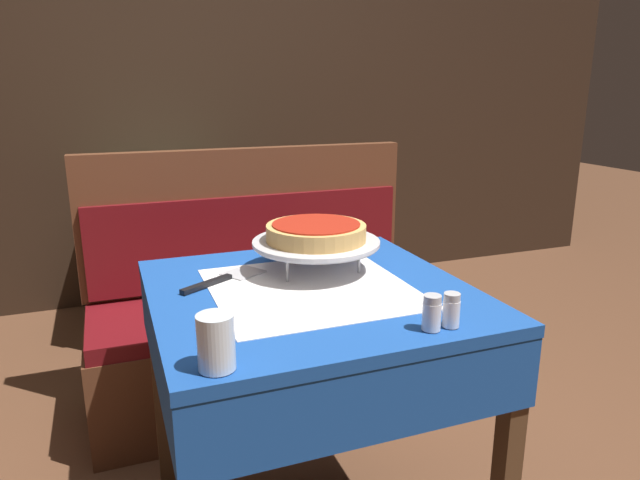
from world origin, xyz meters
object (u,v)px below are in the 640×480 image
condiment_caddy (147,180)px  booth_bench (263,329)px  dining_table_front (311,330)px  pizza_pan_stand (316,244)px  pepper_shaker (451,310)px  salt_shaker (432,313)px  dining_table_rear (166,208)px  deep_dish_pizza (316,232)px  water_glass_near (216,342)px  pizza_server (224,279)px

condiment_caddy → booth_bench: bearing=-71.0°
dining_table_front → pizza_pan_stand: bearing=63.7°
booth_bench → pepper_shaker: bearing=-83.4°
pizza_pan_stand → salt_shaker: (0.09, -0.46, -0.04)m
salt_shaker → condiment_caddy: size_ratio=0.46×
booth_bench → salt_shaker: 1.22m
dining_table_rear → deep_dish_pizza: bearing=-81.1°
pizza_pan_stand → deep_dish_pizza: 0.03m
condiment_caddy → pepper_shaker: bearing=-77.5°
water_glass_near → condiment_caddy: condiment_caddy is taller
deep_dish_pizza → salt_shaker: deep_dish_pizza is taller
booth_bench → pizza_server: bearing=-112.6°
deep_dish_pizza → pepper_shaker: 0.49m
booth_bench → water_glass_near: 1.29m
dining_table_rear → dining_table_front: bearing=-83.8°
deep_dish_pizza → water_glass_near: bearing=-128.1°
booth_bench → pizza_server: booth_bench is taller
dining_table_front → condiment_caddy: condiment_caddy is taller
pizza_server → condiment_caddy: (-0.07, 1.62, 0.02)m
dining_table_rear → pizza_pan_stand: size_ratio=2.11×
deep_dish_pizza → condiment_caddy: bearing=101.3°
dining_table_rear → pizza_server: bearing=-90.4°
dining_table_front → deep_dish_pizza: (0.06, 0.13, 0.23)m
booth_bench → condiment_caddy: booth_bench is taller
dining_table_front → salt_shaker: size_ratio=10.33×
salt_shaker → deep_dish_pizza: bearing=101.0°
water_glass_near → salt_shaker: bearing=1.3°
deep_dish_pizza → salt_shaker: size_ratio=3.56×
pizza_server → pepper_shaker: bearing=-50.0°
dining_table_rear → water_glass_near: bearing=-93.4°
pizza_pan_stand → pizza_server: pizza_pan_stand is taller
booth_bench → deep_dish_pizza: size_ratio=4.86×
deep_dish_pizza → water_glass_near: (-0.37, -0.47, -0.06)m
booth_bench → deep_dish_pizza: booth_bench is taller
booth_bench → pizza_pan_stand: size_ratio=3.78×
salt_shaker → condiment_caddy: 2.13m
pizza_server → pepper_shaker: 0.62m
pepper_shaker → condiment_caddy: 2.14m
water_glass_near → pepper_shaker: bearing=1.2°
salt_shaker → pepper_shaker: bearing=0.0°
dining_table_rear → salt_shaker: salt_shaker is taller
dining_table_rear → deep_dish_pizza: 1.62m
water_glass_near → salt_shaker: (0.46, 0.01, -0.01)m
booth_bench → pepper_shaker: 1.22m
pizza_pan_stand → pepper_shaker: 0.48m
pizza_pan_stand → water_glass_near: 0.60m
salt_shaker → pepper_shaker: salt_shaker is taller
pizza_pan_stand → salt_shaker: 0.47m
booth_bench → pepper_shaker: booth_bench is taller
pizza_server → pepper_shaker: pepper_shaker is taller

